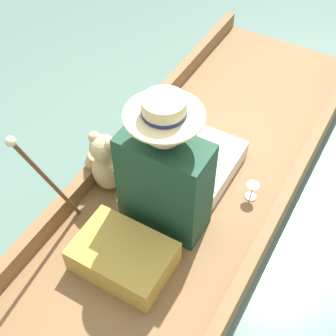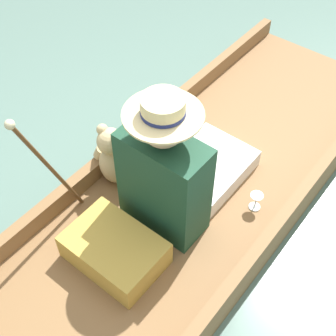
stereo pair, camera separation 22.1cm
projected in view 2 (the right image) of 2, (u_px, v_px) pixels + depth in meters
The scene contains 7 objects.
ground_plane at pixel (192, 206), 2.71m from camera, with size 16.00×16.00×0.00m, color slate.
punt_boat at pixel (193, 197), 2.65m from camera, with size 1.06×3.25×0.26m.
seat_cushion at pixel (115, 250), 2.26m from camera, with size 0.46×0.32×0.16m.
seated_person at pixel (176, 172), 2.31m from camera, with size 0.43×0.81×0.82m.
teddy_bear at pixel (113, 157), 2.52m from camera, with size 0.28×0.16×0.40m.
wine_glass at pixel (256, 199), 2.47m from camera, with size 0.07×0.07×0.10m.
walking_cane at pixel (44, 161), 2.12m from camera, with size 0.04×0.28×0.79m.
Camera 2 is at (0.90, -1.36, 2.18)m, focal length 50.00 mm.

